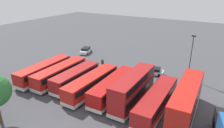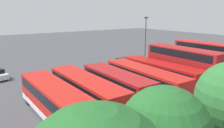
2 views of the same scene
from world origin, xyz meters
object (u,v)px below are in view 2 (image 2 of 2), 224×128
object	(u,v)px
bus_single_deck_fourth	(161,73)
bus_single_deck_far_end	(55,100)
bus_double_decker_near_end	(211,57)
bus_double_decker_third	(183,64)
car_hatchback_silver	(124,62)
lamp_post_tall	(146,35)
bus_single_deck_seventh	(86,91)
bus_single_deck_second	(200,67)
bus_single_deck_fifth	(145,80)
bus_single_deck_sixth	(117,84)
waste_bin_yellow	(60,74)

from	to	relation	value
bus_single_deck_fourth	bus_single_deck_far_end	xyz separation A→B (m)	(14.12, 0.79, 0.00)
bus_double_decker_near_end	bus_double_decker_third	size ratio (longest dim) A/B	1.15
car_hatchback_silver	lamp_post_tall	xyz separation A→B (m)	(-6.30, -1.42, 4.09)
bus_single_deck_seventh	car_hatchback_silver	size ratio (longest dim) A/B	2.69
bus_single_deck_second	bus_single_deck_fifth	xyz separation A→B (m)	(10.69, 0.04, -0.00)
bus_double_decker_near_end	bus_single_deck_second	xyz separation A→B (m)	(3.66, 0.64, -0.83)
bus_single_deck_fourth	bus_single_deck_second	bearing A→B (deg)	174.44
bus_double_decker_near_end	bus_single_deck_sixth	bearing A→B (deg)	0.85
bus_single_deck_fifth	bus_single_deck_far_end	bearing A→B (deg)	0.30
bus_single_deck_fifth	bus_single_deck_second	bearing A→B (deg)	-179.78
bus_single_deck_fifth	lamp_post_tall	distance (m)	18.40
bus_single_deck_fifth	lamp_post_tall	world-z (taller)	lamp_post_tall
bus_single_deck_fourth	waste_bin_yellow	bearing A→B (deg)	-50.63
bus_single_deck_far_end	lamp_post_tall	xyz separation A→B (m)	(-23.02, -13.22, 3.17)
bus_double_decker_third	lamp_post_tall	xyz separation A→B (m)	(-5.39, -12.89, 2.34)
bus_single_deck_sixth	lamp_post_tall	bearing A→B (deg)	-141.58
lamp_post_tall	waste_bin_yellow	distance (m)	18.45
lamp_post_tall	waste_bin_yellow	size ratio (longest dim) A/B	8.64
waste_bin_yellow	bus_single_deck_far_end	bearing A→B (deg)	66.29
bus_single_deck_fifth	waste_bin_yellow	world-z (taller)	bus_single_deck_fifth
bus_single_deck_seventh	lamp_post_tall	world-z (taller)	lamp_post_tall
bus_single_deck_second	bus_single_deck_sixth	bearing A→B (deg)	-1.49
bus_double_decker_third	lamp_post_tall	distance (m)	14.17
bus_double_decker_near_end	bus_single_deck_fourth	distance (m)	10.83
bus_single_deck_fifth	bus_single_deck_sixth	xyz separation A→B (m)	(3.62, -0.41, -0.00)
bus_double_decker_third	bus_single_deck_fifth	size ratio (longest dim) A/B	0.90
bus_single_deck_seventh	bus_single_deck_sixth	bearing A→B (deg)	177.72
bus_double_decker_third	bus_single_deck_fourth	world-z (taller)	bus_double_decker_third
car_hatchback_silver	bus_single_deck_fourth	bearing A→B (deg)	76.71
bus_double_decker_near_end	bus_single_deck_sixth	distance (m)	17.99
bus_single_deck_second	bus_single_deck_fifth	size ratio (longest dim) A/B	1.01
bus_single_deck_sixth	bus_single_deck_fourth	bearing A→B (deg)	-177.42
waste_bin_yellow	bus_double_decker_near_end	bearing A→B (deg)	150.92
bus_single_deck_fourth	bus_single_deck_far_end	world-z (taller)	same
bus_double_decker_third	bus_double_decker_near_end	bearing A→B (deg)	-176.81
bus_double_decker_third	car_hatchback_silver	distance (m)	11.64
bus_single_deck_seventh	car_hatchback_silver	world-z (taller)	bus_single_deck_seventh
bus_double_decker_near_end	bus_single_deck_fifth	bearing A→B (deg)	2.70
bus_double_decker_third	lamp_post_tall	size ratio (longest dim) A/B	1.29
bus_single_deck_fourth	bus_double_decker_third	bearing A→B (deg)	172.49
bus_single_deck_second	waste_bin_yellow	bearing A→B (deg)	-35.83
bus_double_decker_near_end	bus_single_deck_fifth	size ratio (longest dim) A/B	1.03
bus_single_deck_sixth	bus_single_deck_far_end	world-z (taller)	same
bus_single_deck_second	bus_single_deck_fourth	bearing A→B (deg)	-5.56
bus_single_deck_far_end	lamp_post_tall	size ratio (longest dim) A/B	1.43
bus_double_decker_near_end	bus_double_decker_third	distance (m)	7.29
bus_double_decker_third	bus_single_deck_far_end	size ratio (longest dim) A/B	0.90
bus_double_decker_third	bus_single_deck_seventh	size ratio (longest dim) A/B	0.91
bus_single_deck_sixth	bus_single_deck_seventh	distance (m)	3.61
bus_single_deck_second	bus_single_deck_far_end	bearing A→B (deg)	0.26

